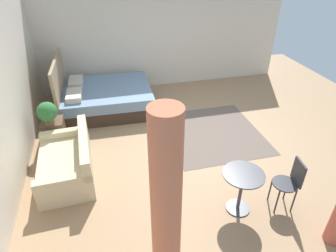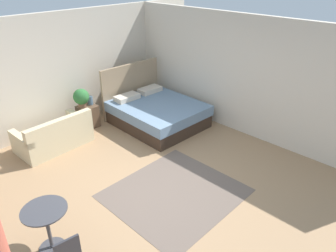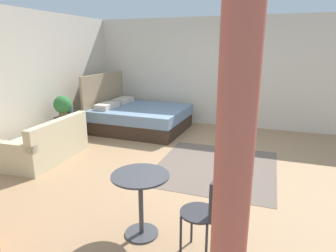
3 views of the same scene
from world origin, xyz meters
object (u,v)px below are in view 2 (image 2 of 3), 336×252
Objects in this scene: nightstand at (88,116)px; vase at (90,100)px; bed at (156,112)px; balcony_table at (47,222)px; potted_plant at (81,97)px; couch at (54,136)px.

vase is (0.12, 0.02, 0.37)m from nightstand.
bed is at bearing -39.93° from nightstand.
balcony_table is at bearing -132.40° from vase.
potted_plant reaches higher than vase.
nightstand is 1.20× the size of potted_plant.
couch is (-2.27, 0.74, -0.06)m from bed.
bed is at bearing -43.38° from vase.
couch is 1.25m from vase.
vase is at bearing -0.68° from potted_plant.
vase is (0.22, -0.00, -0.14)m from potted_plant.
potted_plant is at bearing 18.94° from couch.
couch is 2.17× the size of balcony_table.
nightstand is at bearing 140.07° from bed.
nightstand is 0.77× the size of balcony_table.
bed is at bearing 25.35° from balcony_table.
nightstand is 2.59× the size of vase.
vase is (-1.12, 1.05, 0.32)m from bed.
bed is 3.05× the size of balcony_table.
couch reaches higher than vase.
couch is 7.32× the size of vase.
bed is 10.28× the size of vase.
balcony_table is (-2.43, -2.77, 0.21)m from nightstand.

